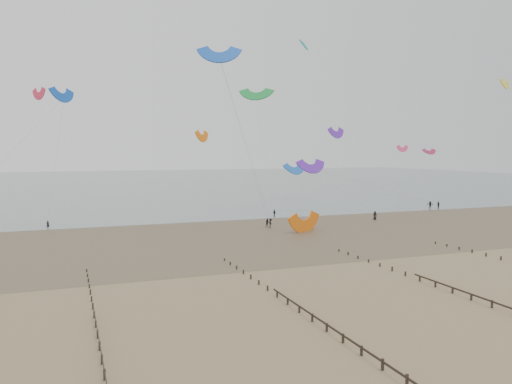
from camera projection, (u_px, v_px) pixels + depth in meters
ground at (360, 272)px, 62.39m from camera, size 500.00×500.00×0.00m
sea_and_shore at (240, 232)px, 93.01m from camera, size 500.00×665.00×0.03m
groynes at (510, 310)px, 46.01m from camera, size 72.16×50.16×1.00m
kitesurfers at (347, 213)px, 114.54m from camera, size 96.21×17.78×1.88m
grounded_kite at (305, 232)px, 93.67m from camera, size 9.28×8.49×4.13m
kites_airborne at (133, 131)px, 140.95m from camera, size 249.42×116.09×41.65m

